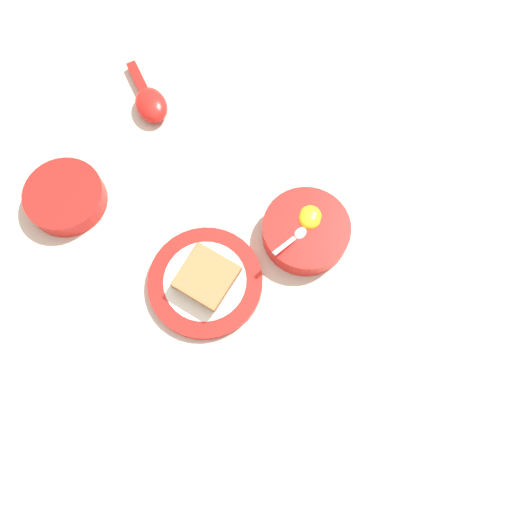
{
  "coord_description": "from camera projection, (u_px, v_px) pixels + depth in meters",
  "views": [
    {
      "loc": [
        0.22,
        0.3,
        0.81
      ],
      "look_at": [
        0.01,
        0.12,
        0.02
      ],
      "focal_mm": 35.0,
      "sensor_mm": 36.0,
      "label": 1
    }
  ],
  "objects": [
    {
      "name": "egg_bowl",
      "position": [
        306.0,
        230.0,
        0.85
      ],
      "size": [
        0.16,
        0.15,
        0.07
      ],
      "color": "red",
      "rests_on": "ground_plane"
    },
    {
      "name": "ground_plane",
      "position": [
        210.0,
        212.0,
        0.88
      ],
      "size": [
        3.0,
        3.0,
        0.0
      ],
      "primitive_type": "plane",
      "color": "beige"
    },
    {
      "name": "toast_sandwich",
      "position": [
        206.0,
        277.0,
        0.81
      ],
      "size": [
        0.1,
        0.1,
        0.03
      ],
      "color": "brown",
      "rests_on": "toast_plate"
    },
    {
      "name": "soup_spoon",
      "position": [
        150.0,
        102.0,
        0.94
      ],
      "size": [
        0.09,
        0.15,
        0.04
      ],
      "color": "red",
      "rests_on": "ground_plane"
    },
    {
      "name": "congee_bowl",
      "position": [
        65.0,
        197.0,
        0.87
      ],
      "size": [
        0.14,
        0.14,
        0.04
      ],
      "color": "red",
      "rests_on": "ground_plane"
    },
    {
      "name": "toast_plate",
      "position": [
        205.0,
        282.0,
        0.83
      ],
      "size": [
        0.19,
        0.19,
        0.02
      ],
      "color": "red",
      "rests_on": "ground_plane"
    }
  ]
}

